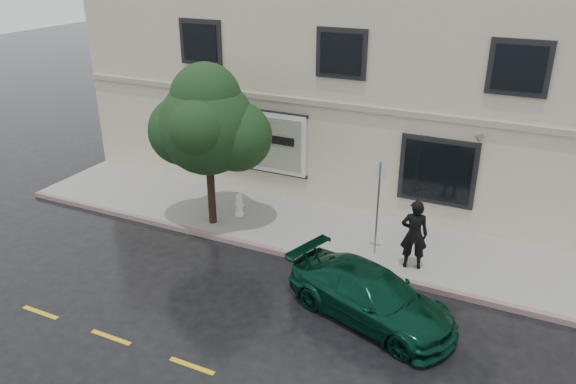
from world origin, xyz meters
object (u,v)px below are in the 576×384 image
at_px(street_tree, 207,127).
at_px(pedestrian, 414,234).
at_px(car, 371,296).
at_px(fire_hydrant, 239,205).

bearing_deg(street_tree, pedestrian, 0.23).
distance_m(car, fire_hydrant, 6.34).
xyz_separation_m(car, street_tree, (-5.95, 2.45, 2.66)).
height_order(car, fire_hydrant, car).
bearing_deg(car, pedestrian, 9.89).
xyz_separation_m(street_tree, fire_hydrant, (0.51, 0.80, -2.76)).
relative_size(pedestrian, street_tree, 0.43).
xyz_separation_m(car, fire_hydrant, (-5.44, 3.25, -0.10)).
distance_m(street_tree, fire_hydrant, 2.92).
height_order(car, pedestrian, pedestrian).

